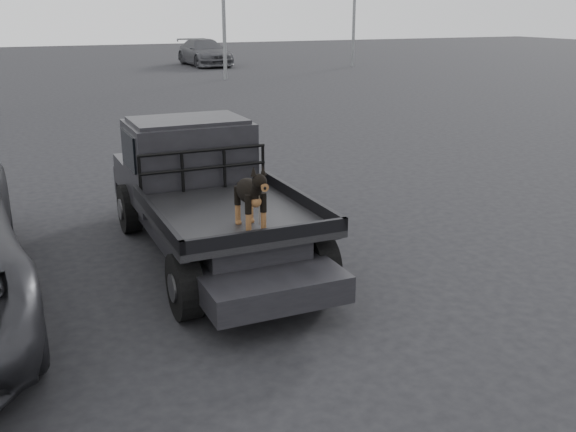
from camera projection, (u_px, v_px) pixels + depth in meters
name	position (u px, v px, depth m)	size (l,w,h in m)	color
ground	(210.00, 318.00, 7.21)	(120.00, 120.00, 0.00)	black
flatbed_ute	(210.00, 225.00, 8.89)	(2.00, 5.40, 0.92)	black
ute_cab	(189.00, 148.00, 9.44)	(1.72, 1.30, 0.88)	black
headache_rack	(204.00, 170.00, 8.84)	(1.80, 0.08, 0.55)	black
dog	(250.00, 197.00, 7.25)	(0.32, 0.60, 0.74)	black
distant_car_b	(204.00, 52.00, 39.24)	(2.22, 5.47, 1.59)	#47484D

